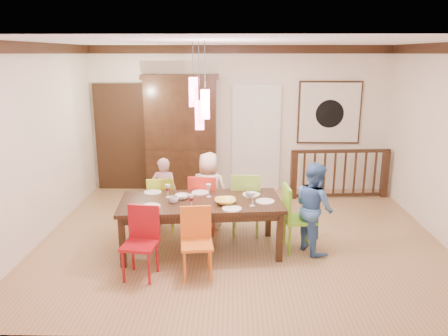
{
  "coord_description": "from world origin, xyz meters",
  "views": [
    {
      "loc": [
        -0.11,
        -6.27,
        2.74
      ],
      "look_at": [
        -0.25,
        -0.05,
        1.11
      ],
      "focal_mm": 35.0,
      "sensor_mm": 36.0,
      "label": 1
    }
  ],
  "objects_px": {
    "chair_far_left": "(161,199)",
    "person_end_right": "(314,207)",
    "chair_end_right": "(300,214)",
    "china_hutch": "(181,134)",
    "balustrade": "(340,173)",
    "person_far_mid": "(209,191)",
    "person_far_left": "(164,193)",
    "dining_table": "(201,206)"
  },
  "relations": [
    {
      "from": "chair_far_left",
      "to": "person_end_right",
      "type": "bearing_deg",
      "value": 155.32
    },
    {
      "from": "chair_end_right",
      "to": "china_hutch",
      "type": "xyz_separation_m",
      "value": [
        -1.99,
        2.74,
        0.63
      ]
    },
    {
      "from": "balustrade",
      "to": "person_far_mid",
      "type": "height_order",
      "value": "person_far_mid"
    },
    {
      "from": "chair_end_right",
      "to": "person_end_right",
      "type": "xyz_separation_m",
      "value": [
        0.19,
        -0.01,
        0.1
      ]
    },
    {
      "from": "chair_far_left",
      "to": "person_far_left",
      "type": "height_order",
      "value": "person_far_left"
    },
    {
      "from": "person_far_left",
      "to": "dining_table",
      "type": "bearing_deg",
      "value": 127.21
    },
    {
      "from": "china_hutch",
      "to": "person_end_right",
      "type": "xyz_separation_m",
      "value": [
        2.18,
        -2.75,
        -0.53
      ]
    },
    {
      "from": "chair_far_left",
      "to": "person_far_left",
      "type": "bearing_deg",
      "value": -109.62
    },
    {
      "from": "dining_table",
      "to": "china_hutch",
      "type": "height_order",
      "value": "china_hutch"
    },
    {
      "from": "balustrade",
      "to": "person_far_left",
      "type": "xyz_separation_m",
      "value": [
        -3.17,
        -1.57,
        0.08
      ]
    },
    {
      "from": "chair_end_right",
      "to": "person_far_left",
      "type": "height_order",
      "value": "person_far_left"
    },
    {
      "from": "person_far_left",
      "to": "person_far_mid",
      "type": "height_order",
      "value": "person_far_mid"
    },
    {
      "from": "chair_far_left",
      "to": "balustrade",
      "type": "height_order",
      "value": "balustrade"
    },
    {
      "from": "china_hutch",
      "to": "person_far_left",
      "type": "height_order",
      "value": "china_hutch"
    },
    {
      "from": "chair_far_left",
      "to": "person_far_mid",
      "type": "distance_m",
      "value": 0.76
    },
    {
      "from": "chair_far_left",
      "to": "china_hutch",
      "type": "bearing_deg",
      "value": -100.67
    },
    {
      "from": "china_hutch",
      "to": "balustrade",
      "type": "distance_m",
      "value": 3.2
    },
    {
      "from": "person_far_mid",
      "to": "balustrade",
      "type": "bearing_deg",
      "value": -136.77
    },
    {
      "from": "chair_far_left",
      "to": "person_far_left",
      "type": "distance_m",
      "value": 0.17
    },
    {
      "from": "balustrade",
      "to": "person_far_mid",
      "type": "xyz_separation_m",
      "value": [
        -2.46,
        -1.61,
        0.13
      ]
    },
    {
      "from": "dining_table",
      "to": "person_far_mid",
      "type": "relative_size",
      "value": 1.87
    },
    {
      "from": "dining_table",
      "to": "chair_far_left",
      "type": "height_order",
      "value": "chair_far_left"
    },
    {
      "from": "chair_far_left",
      "to": "person_end_right",
      "type": "distance_m",
      "value": 2.38
    },
    {
      "from": "china_hutch",
      "to": "chair_end_right",
      "type": "bearing_deg",
      "value": -54.02
    },
    {
      "from": "dining_table",
      "to": "china_hutch",
      "type": "xyz_separation_m",
      "value": [
        -0.59,
        2.79,
        0.51
      ]
    },
    {
      "from": "person_far_left",
      "to": "person_far_mid",
      "type": "distance_m",
      "value": 0.72
    },
    {
      "from": "balustrade",
      "to": "person_end_right",
      "type": "xyz_separation_m",
      "value": [
        -0.93,
        -2.4,
        0.15
      ]
    },
    {
      "from": "chair_far_left",
      "to": "person_far_left",
      "type": "relative_size",
      "value": 0.78
    },
    {
      "from": "person_far_mid",
      "to": "dining_table",
      "type": "bearing_deg",
      "value": 95.97
    },
    {
      "from": "dining_table",
      "to": "china_hutch",
      "type": "bearing_deg",
      "value": 96.2
    },
    {
      "from": "balustrade",
      "to": "china_hutch",
      "type": "bearing_deg",
      "value": 168.99
    },
    {
      "from": "person_end_right",
      "to": "china_hutch",
      "type": "bearing_deg",
      "value": 15.5
    },
    {
      "from": "person_far_left",
      "to": "person_far_mid",
      "type": "xyz_separation_m",
      "value": [
        0.72,
        -0.04,
        0.05
      ]
    },
    {
      "from": "person_far_left",
      "to": "chair_end_right",
      "type": "bearing_deg",
      "value": 158.47
    },
    {
      "from": "chair_far_left",
      "to": "person_end_right",
      "type": "relative_size",
      "value": 0.7
    },
    {
      "from": "person_far_mid",
      "to": "person_end_right",
      "type": "relative_size",
      "value": 0.97
    },
    {
      "from": "chair_far_left",
      "to": "balustrade",
      "type": "relative_size",
      "value": 0.47
    },
    {
      "from": "person_far_mid",
      "to": "china_hutch",
      "type": "bearing_deg",
      "value": -61.51
    },
    {
      "from": "dining_table",
      "to": "chair_end_right",
      "type": "height_order",
      "value": "chair_end_right"
    },
    {
      "from": "dining_table",
      "to": "person_far_mid",
      "type": "height_order",
      "value": "person_far_mid"
    },
    {
      "from": "dining_table",
      "to": "china_hutch",
      "type": "distance_m",
      "value": 2.9
    },
    {
      "from": "balustrade",
      "to": "dining_table",
      "type": "bearing_deg",
      "value": -140.51
    }
  ]
}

